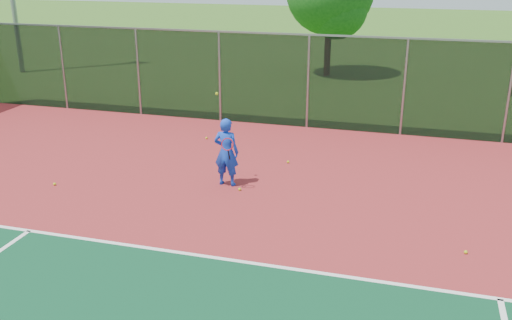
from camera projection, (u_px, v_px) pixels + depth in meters
The scene contains 8 objects.
court_apron at pixel (371, 315), 8.95m from camera, with size 30.00×20.00×0.02m, color maroon.
fence_back at pixel (404, 86), 17.48m from camera, with size 30.00×0.06×3.03m.
tennis_player at pixel (226, 152), 13.76m from camera, with size 0.63×0.63×2.29m.
practice_ball_1 at pixel (207, 138), 17.52m from camera, with size 0.07×0.07×0.07m, color #B7CB17.
practice_ball_2 at pixel (240, 189), 13.67m from camera, with size 0.07×0.07×0.07m, color #B7CB17.
practice_ball_3 at pixel (55, 184), 13.98m from camera, with size 0.07×0.07×0.07m, color #B7CB17.
practice_ball_4 at pixel (466, 252), 10.77m from camera, with size 0.07×0.07×0.07m, color #B7CB17.
practice_ball_8 at pixel (288, 162), 15.49m from camera, with size 0.07×0.07×0.07m, color #B7CB17.
Camera 1 is at (0.35, -5.81, 5.33)m, focal length 40.00 mm.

